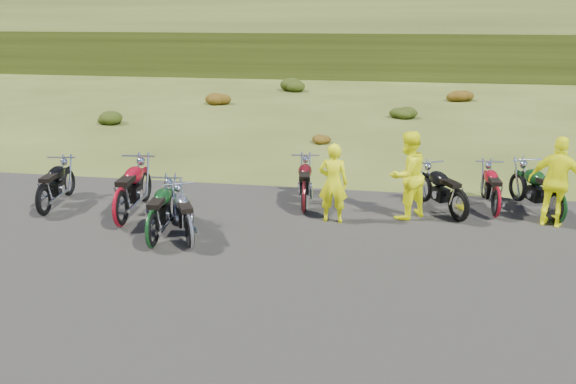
% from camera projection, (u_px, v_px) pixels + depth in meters
% --- Properties ---
extents(ground, '(300.00, 300.00, 0.00)m').
position_uv_depth(ground, '(283.00, 253.00, 10.41)').
color(ground, '#364115').
rests_on(ground, ground).
extents(gravel_pad, '(20.00, 12.00, 0.04)m').
position_uv_depth(gravel_pad, '(260.00, 306.00, 8.54)').
color(gravel_pad, black).
rests_on(gravel_pad, ground).
extents(hill_slope, '(300.00, 45.97, 9.37)m').
position_uv_depth(hill_slope, '(369.00, 55.00, 57.33)').
color(hill_slope, '#2D3812').
rests_on(hill_slope, ground).
extents(hill_plateau, '(300.00, 90.00, 9.17)m').
position_uv_depth(hill_plateau, '(378.00, 34.00, 113.63)').
color(hill_plateau, '#2D3812').
rests_on(hill_plateau, ground).
extents(shrub_1, '(1.03, 1.03, 0.61)m').
position_uv_depth(shrub_1, '(109.00, 116.00, 22.38)').
color(shrub_1, '#1F300C').
rests_on(shrub_1, ground).
extents(shrub_2, '(1.30, 1.30, 0.77)m').
position_uv_depth(shrub_2, '(217.00, 97.00, 26.86)').
color(shrub_2, '#66310C').
rests_on(shrub_2, ground).
extents(shrub_3, '(1.56, 1.56, 0.92)m').
position_uv_depth(shrub_3, '(294.00, 83.00, 31.35)').
color(shrub_3, '#1F300C').
rests_on(shrub_3, ground).
extents(shrub_4, '(0.77, 0.77, 0.45)m').
position_uv_depth(shrub_4, '(319.00, 137.00, 19.04)').
color(shrub_4, '#66310C').
rests_on(shrub_4, ground).
extents(shrub_5, '(1.03, 1.03, 0.61)m').
position_uv_depth(shrub_5, '(402.00, 111.00, 23.53)').
color(shrub_5, '#1F300C').
rests_on(shrub_5, ground).
extents(shrub_6, '(1.30, 1.30, 0.77)m').
position_uv_depth(shrub_6, '(459.00, 93.00, 28.01)').
color(shrub_6, '#66310C').
rests_on(shrub_6, ground).
extents(motorcycle_0, '(0.96, 2.10, 1.06)m').
position_uv_depth(motorcycle_0, '(46.00, 217.00, 12.27)').
color(motorcycle_0, black).
rests_on(motorcycle_0, ground).
extents(motorcycle_1, '(1.00, 2.39, 1.22)m').
position_uv_depth(motorcycle_1, '(123.00, 227.00, 11.65)').
color(motorcycle_1, maroon).
rests_on(motorcycle_1, ground).
extents(motorcycle_2, '(0.90, 2.12, 1.08)m').
position_uv_depth(motorcycle_2, '(154.00, 249.00, 10.60)').
color(motorcycle_2, black).
rests_on(motorcycle_2, ground).
extents(motorcycle_3, '(1.49, 1.99, 1.00)m').
position_uv_depth(motorcycle_3, '(191.00, 250.00, 10.55)').
color(motorcycle_3, '#999A9D').
rests_on(motorcycle_3, ground).
extents(motorcycle_4, '(0.91, 2.10, 1.06)m').
position_uv_depth(motorcycle_4, '(304.00, 214.00, 12.44)').
color(motorcycle_4, '#440B0F').
rests_on(motorcycle_4, ground).
extents(motorcycle_5, '(1.56, 2.09, 1.05)m').
position_uv_depth(motorcycle_5, '(457.00, 223.00, 11.92)').
color(motorcycle_5, black).
rests_on(motorcycle_5, ground).
extents(motorcycle_6, '(0.69, 1.93, 1.00)m').
position_uv_depth(motorcycle_6, '(494.00, 218.00, 12.17)').
color(motorcycle_6, maroon).
rests_on(motorcycle_6, ground).
extents(motorcycle_7, '(1.36, 2.25, 1.12)m').
position_uv_depth(motorcycle_7, '(552.00, 225.00, 11.81)').
color(motorcycle_7, black).
rests_on(motorcycle_7, ground).
extents(person_middle, '(0.63, 0.43, 1.69)m').
position_uv_depth(person_middle, '(333.00, 184.00, 11.67)').
color(person_middle, '#DEE30B').
rests_on(person_middle, ground).
extents(person_right_a, '(1.16, 1.15, 1.89)m').
position_uv_depth(person_right_a, '(407.00, 177.00, 11.88)').
color(person_right_a, '#DEE30B').
rests_on(person_right_a, ground).
extents(person_right_b, '(1.19, 0.83, 1.88)m').
position_uv_depth(person_right_b, '(557.00, 183.00, 11.43)').
color(person_right_b, '#DEE30B').
rests_on(person_right_b, ground).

